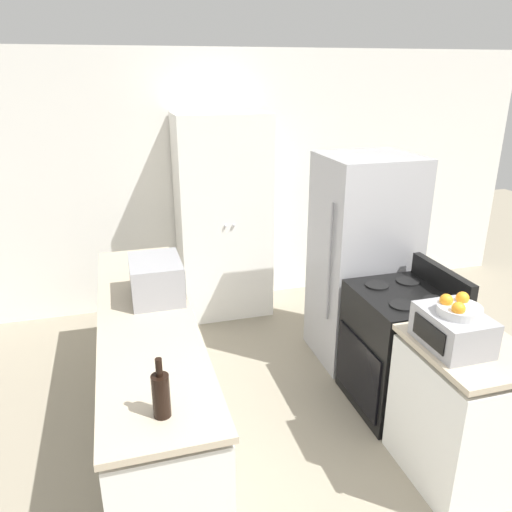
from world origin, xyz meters
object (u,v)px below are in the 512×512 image
refrigerator (362,261)px  fruit_bowl (458,308)px  toaster_oven (453,329)px  wine_bottle (161,394)px  stove (399,349)px  microwave (156,279)px  pantry_cabinet (223,218)px

refrigerator → fruit_bowl: refrigerator is taller
toaster_oven → wine_bottle: bearing=-174.3°
stove → wine_bottle: bearing=-154.3°
wine_bottle → fruit_bowl: size_ratio=1.23×
toaster_oven → fruit_bowl: size_ratio=1.68×
stove → toaster_oven: bearing=-101.3°
microwave → fruit_bowl: (1.55, -1.13, 0.11)m
pantry_cabinet → toaster_oven: pantry_cabinet is taller
pantry_cabinet → fruit_bowl: (0.76, -2.62, 0.15)m
refrigerator → fruit_bowl: (-0.18, -1.45, 0.28)m
fruit_bowl → microwave: bearing=144.0°
refrigerator → wine_bottle: 2.44m
refrigerator → microwave: (-1.74, -0.32, 0.17)m
wine_bottle → fruit_bowl: bearing=5.2°
fruit_bowl → refrigerator: bearing=82.8°
pantry_cabinet → toaster_oven: 2.71m
refrigerator → microwave: refrigerator is taller
refrigerator → wine_bottle: size_ratio=5.92×
wine_bottle → toaster_oven: bearing=5.7°
stove → refrigerator: refrigerator is taller
refrigerator → microwave: 1.77m
wine_bottle → fruit_bowl: 1.67m
stove → microwave: microwave is taller
wine_bottle → fruit_bowl: fruit_bowl is taller
wine_bottle → fruit_bowl: (1.66, 0.15, 0.13)m
pantry_cabinet → fruit_bowl: pantry_cabinet is taller
pantry_cabinet → microwave: bearing=-118.2°
stove → toaster_oven: 0.90m
refrigerator → toaster_oven: size_ratio=4.32×
fruit_bowl → wine_bottle: bearing=-174.8°
wine_bottle → toaster_oven: (1.65, 0.16, -0.01)m
microwave → toaster_oven: (1.55, -1.12, -0.03)m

